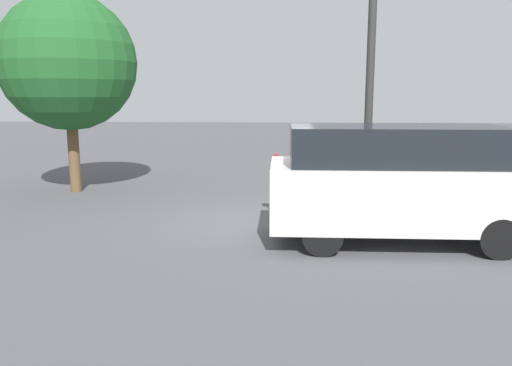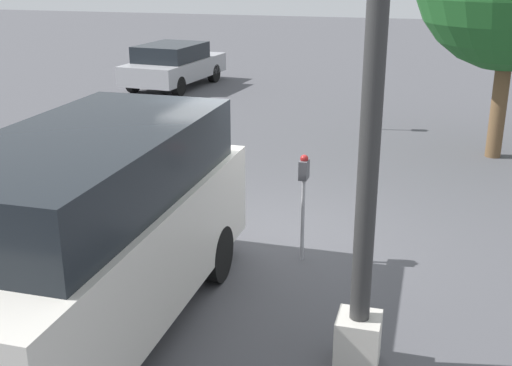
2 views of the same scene
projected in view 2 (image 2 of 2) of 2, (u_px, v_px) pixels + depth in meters
name	position (u px, v px, depth m)	size (l,w,h in m)	color
ground_plane	(273.00, 242.00, 9.48)	(80.00, 80.00, 0.00)	#4C4C51
parking_meter_near	(304.00, 183.00, 8.56)	(0.20, 0.12, 1.52)	#9E9EA3
parking_meter_far	(366.00, 84.00, 15.45)	(0.20, 0.12, 1.52)	#9E9EA3
lamp_post	(367.00, 195.00, 6.00)	(0.44, 0.44, 5.06)	beige
parked_van	(89.00, 229.00, 6.83)	(4.99, 2.04, 2.27)	beige
car_distant	(174.00, 64.00, 20.83)	(4.32, 2.22, 1.42)	#9E9EA3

